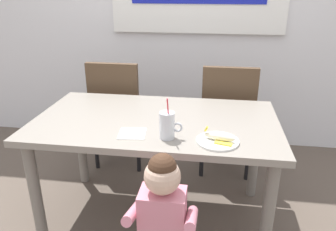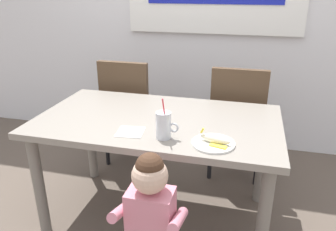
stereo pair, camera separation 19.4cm
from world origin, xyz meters
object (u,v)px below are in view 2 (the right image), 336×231
object	(u,v)px
dining_chair_left	(129,106)
dining_table	(158,132)
dining_chair_right	(237,116)
paper_napkin	(130,132)
toddler_standing	(151,212)
milk_cup	(164,127)
snack_plate	(213,143)
peeled_banana	(216,140)

from	to	relation	value
dining_chair_left	dining_table	bearing A→B (deg)	124.15
dining_chair_right	paper_napkin	size ratio (longest dim) A/B	6.40
toddler_standing	paper_napkin	xyz separation A→B (m)	(-0.23, 0.37, 0.22)
milk_cup	dining_table	bearing A→B (deg)	112.72
snack_plate	dining_chair_left	bearing A→B (deg)	131.54
dining_chair_left	peeled_banana	xyz separation A→B (m)	(0.85, -0.95, 0.24)
snack_plate	toddler_standing	bearing A→B (deg)	-125.73
toddler_standing	snack_plate	world-z (taller)	toddler_standing
snack_plate	dining_table	bearing A→B (deg)	144.20
milk_cup	snack_plate	world-z (taller)	milk_cup
milk_cup	paper_napkin	size ratio (longest dim) A/B	1.64
peeled_banana	paper_napkin	xyz separation A→B (m)	(-0.49, 0.04, -0.03)
milk_cup	paper_napkin	xyz separation A→B (m)	(-0.20, 0.02, -0.06)
dining_table	dining_chair_left	distance (m)	0.82
dining_chair_right	peeled_banana	bearing A→B (deg)	85.51
dining_chair_left	peeled_banana	bearing A→B (deg)	131.85
dining_chair_right	toddler_standing	distance (m)	1.33
dining_table	milk_cup	size ratio (longest dim) A/B	6.17
dining_chair_left	toddler_standing	bearing A→B (deg)	114.79
dining_chair_right	milk_cup	bearing A→B (deg)	68.99
dining_chair_right	toddler_standing	world-z (taller)	dining_chair_right
milk_cup	paper_napkin	world-z (taller)	milk_cup
dining_chair_right	snack_plate	size ratio (longest dim) A/B	4.17
dining_chair_left	snack_plate	distance (m)	1.28
dining_table	snack_plate	size ratio (longest dim) A/B	6.61
dining_table	paper_napkin	world-z (taller)	paper_napkin
snack_plate	paper_napkin	distance (m)	0.48
dining_chair_left	paper_napkin	world-z (taller)	dining_chair_left
dining_table	toddler_standing	distance (m)	0.65
dining_chair_right	snack_plate	world-z (taller)	dining_chair_right
milk_cup	dining_chair_right	bearing A→B (deg)	68.99
dining_table	toddler_standing	size ratio (longest dim) A/B	1.82
snack_plate	paper_napkin	size ratio (longest dim) A/B	1.53
milk_cup	peeled_banana	distance (m)	0.29
peeled_banana	dining_chair_left	bearing A→B (deg)	131.85
dining_chair_right	snack_plate	bearing A→B (deg)	84.81
toddler_standing	peeled_banana	bearing A→B (deg)	52.81
milk_cup	peeled_banana	xyz separation A→B (m)	(0.29, -0.01, -0.04)
dining_table	dining_chair_left	size ratio (longest dim) A/B	1.58
peeled_banana	paper_napkin	distance (m)	0.49
dining_chair_right	paper_napkin	distance (m)	1.10
toddler_standing	paper_napkin	distance (m)	0.49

